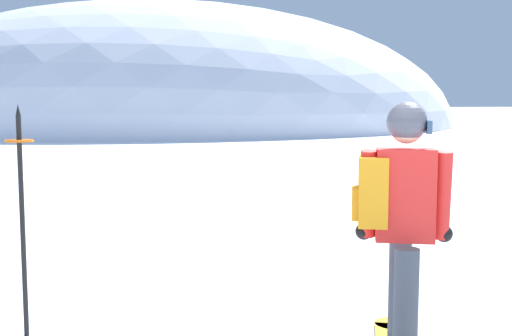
% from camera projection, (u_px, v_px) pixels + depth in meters
% --- Properties ---
extents(ridge_peak_main, '(39.87, 35.88, 16.51)m').
position_uv_depth(ridge_peak_main, '(165.00, 125.00, 44.54)').
color(ridge_peak_main, white).
rests_on(ridge_peak_main, ground).
extents(snowboarder_main, '(0.90, 1.71, 1.71)m').
position_uv_depth(snowboarder_main, '(399.00, 228.00, 4.02)').
color(snowboarder_main, orange).
rests_on(snowboarder_main, ground).
extents(piste_marker_near, '(0.20, 0.20, 1.70)m').
position_uv_depth(piste_marker_near, '(22.00, 205.00, 4.57)').
color(piste_marker_near, black).
rests_on(piste_marker_near, ground).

